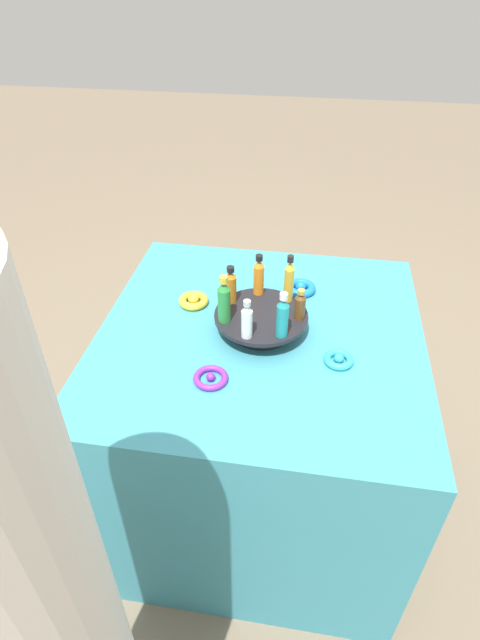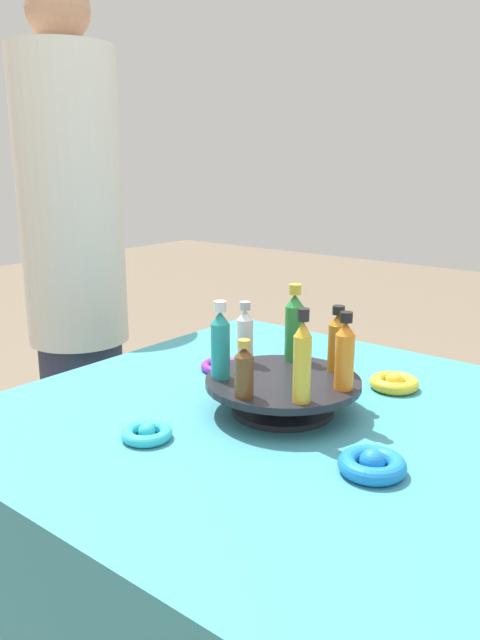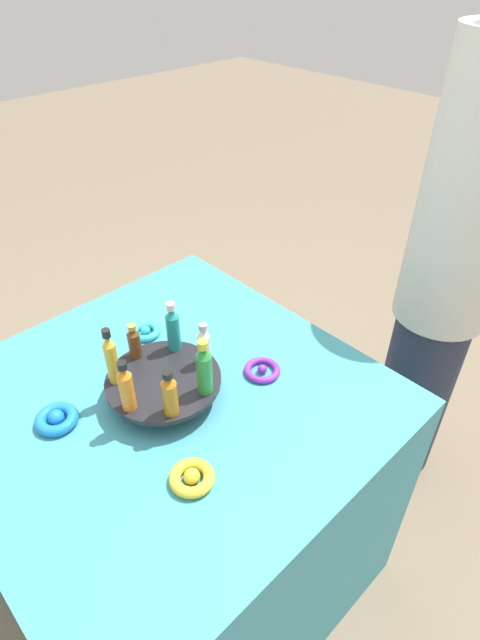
# 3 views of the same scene
# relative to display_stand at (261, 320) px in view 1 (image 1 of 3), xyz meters

# --- Properties ---
(ground_plane) EXTENTS (12.00, 12.00, 0.00)m
(ground_plane) POSITION_rel_display_stand_xyz_m (0.00, 0.00, -0.81)
(ground_plane) COLOR #756651
(party_table) EXTENTS (0.92, 0.92, 0.77)m
(party_table) POSITION_rel_display_stand_xyz_m (0.00, 0.00, -0.43)
(party_table) COLOR teal
(party_table) RESTS_ON ground_plane
(display_stand) EXTENTS (0.26, 0.26, 0.06)m
(display_stand) POSITION_rel_display_stand_xyz_m (0.00, 0.00, 0.00)
(display_stand) COLOR black
(display_stand) RESTS_ON party_table
(bottle_teal) EXTENTS (0.03, 0.03, 0.13)m
(bottle_teal) POSITION_rel_display_stand_xyz_m (-0.06, 0.08, 0.08)
(bottle_teal) COLOR teal
(bottle_teal) RESTS_ON display_stand
(bottle_brown) EXTENTS (0.03, 0.03, 0.09)m
(bottle_brown) POSITION_rel_display_stand_xyz_m (-0.11, 0.00, 0.06)
(bottle_brown) COLOR brown
(bottle_brown) RESTS_ON display_stand
(bottle_gold) EXTENTS (0.03, 0.03, 0.15)m
(bottle_gold) POSITION_rel_display_stand_xyz_m (-0.07, -0.08, 0.09)
(bottle_gold) COLOR gold
(bottle_gold) RESTS_ON display_stand
(bottle_orange) EXTENTS (0.03, 0.03, 0.13)m
(bottle_orange) POSITION_rel_display_stand_xyz_m (0.02, -0.10, 0.08)
(bottle_orange) COLOR orange
(bottle_orange) RESTS_ON display_stand
(bottle_amber) EXTENTS (0.03, 0.03, 0.12)m
(bottle_amber) POSITION_rel_display_stand_xyz_m (0.09, -0.05, 0.07)
(bottle_amber) COLOR #AD6B19
(bottle_amber) RESTS_ON display_stand
(bottle_green) EXTENTS (0.03, 0.03, 0.14)m
(bottle_green) POSITION_rel_display_stand_xyz_m (0.10, 0.04, 0.09)
(bottle_green) COLOR #288438
(bottle_green) RESTS_ON display_stand
(bottle_clear) EXTENTS (0.03, 0.03, 0.11)m
(bottle_clear) POSITION_rel_display_stand_xyz_m (0.03, 0.10, 0.07)
(bottle_clear) COLOR silver
(bottle_clear) RESTS_ON display_stand
(ribbon_bow_purple) EXTENTS (0.09, 0.09, 0.02)m
(ribbon_bow_purple) POSITION_rel_display_stand_xyz_m (0.10, 0.22, -0.03)
(ribbon_bow_purple) COLOR purple
(ribbon_bow_purple) RESTS_ON party_table
(ribbon_bow_teal) EXTENTS (0.08, 0.08, 0.03)m
(ribbon_bow_teal) POSITION_rel_display_stand_xyz_m (-0.22, 0.10, -0.03)
(ribbon_bow_teal) COLOR #2DB7CC
(ribbon_bow_teal) RESTS_ON party_table
(ribbon_bow_blue) EXTENTS (0.09, 0.09, 0.04)m
(ribbon_bow_blue) POSITION_rel_display_stand_xyz_m (-0.10, -0.22, -0.02)
(ribbon_bow_blue) COLOR blue
(ribbon_bow_blue) RESTS_ON party_table
(ribbon_bow_gold) EXTENTS (0.09, 0.09, 0.03)m
(ribbon_bow_gold) POSITION_rel_display_stand_xyz_m (0.22, -0.10, -0.03)
(ribbon_bow_gold) COLOR gold
(ribbon_bow_gold) RESTS_ON party_table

